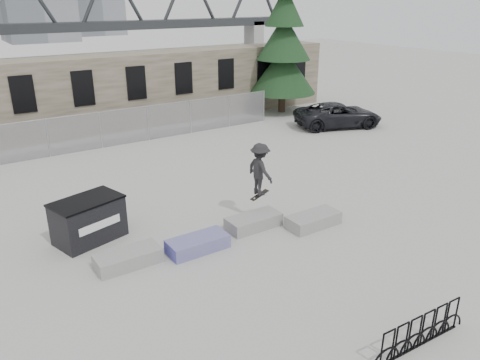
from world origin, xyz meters
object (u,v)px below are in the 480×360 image
object	(u,v)px
planter_offset	(313,219)
suv	(338,115)
planter_far_left	(128,258)
spruce_tree	(284,44)
planter_center_left	(198,243)
bike_rack	(421,331)
skateboarder	(260,169)
planter_center_right	(254,221)
dumpster	(88,220)

from	to	relation	value
planter_offset	suv	bearing A→B (deg)	42.07
planter_offset	suv	xyz separation A→B (m)	(10.70, 9.66, 0.52)
planter_far_left	planter_offset	world-z (taller)	same
spruce_tree	suv	xyz separation A→B (m)	(0.43, -5.24, -3.94)
planter_center_left	spruce_tree	xyz separation A→B (m)	(14.61, 14.14, 4.45)
planter_far_left	planter_offset	xyz separation A→B (m)	(6.57, -1.15, 0.00)
bike_rack	spruce_tree	xyz separation A→B (m)	(12.40, 21.03, 4.27)
planter_far_left	planter_offset	bearing A→B (deg)	-9.93
planter_center_left	spruce_tree	distance (m)	20.81
planter_center_left	suv	bearing A→B (deg)	30.60
suv	planter_center_left	bearing A→B (deg)	140.73
planter_offset	skateboarder	distance (m)	2.66
planter_center_right	planter_offset	bearing A→B (deg)	-30.15
planter_center_left	skateboarder	bearing A→B (deg)	13.75
bike_rack	skateboarder	bearing A→B (deg)	84.03
planter_far_left	spruce_tree	distance (m)	22.19
planter_center_right	suv	bearing A→B (deg)	34.27
suv	spruce_tree	bearing A→B (deg)	24.80
skateboarder	bike_rack	bearing A→B (deg)	172.33
spruce_tree	planter_center_right	bearing A→B (deg)	-131.32
planter_far_left	skateboarder	distance (m)	5.53
skateboarder	planter_center_left	bearing A→B (deg)	102.04
planter_center_right	dumpster	distance (m)	5.71
bike_rack	skateboarder	size ratio (longest dim) A/B	1.51
planter_far_left	planter_center_left	world-z (taller)	same
planter_center_left	suv	distance (m)	17.48
bike_rack	suv	size ratio (longest dim) A/B	0.57
dumpster	spruce_tree	distance (m)	21.15
planter_center_left	planter_center_right	size ratio (longest dim) A/B	1.00
planter_far_left	bike_rack	bearing A→B (deg)	-58.62
planter_offset	bike_rack	size ratio (longest dim) A/B	0.64
spruce_tree	suv	world-z (taller)	spruce_tree
planter_offset	suv	world-z (taller)	suv
planter_offset	skateboarder	xyz separation A→B (m)	(-1.33, 1.50, 1.74)
planter_center_left	suv	xyz separation A→B (m)	(15.04, 8.89, 0.52)
spruce_tree	skateboarder	size ratio (longest dim) A/B	5.54
spruce_tree	skateboarder	world-z (taller)	spruce_tree
spruce_tree	dumpster	bearing A→B (deg)	-146.50
skateboarder	dumpster	bearing A→B (deg)	69.61
planter_center_right	bike_rack	world-z (taller)	bike_rack
planter_center_right	spruce_tree	distance (m)	18.92
planter_center_left	bike_rack	size ratio (longest dim) A/B	0.64
dumpster	spruce_tree	bearing A→B (deg)	17.61
planter_far_left	planter_offset	size ratio (longest dim) A/B	1.00
bike_rack	spruce_tree	size ratio (longest dim) A/B	0.27
planter_far_left	skateboarder	size ratio (longest dim) A/B	0.96
planter_offset	suv	distance (m)	14.42
planter_center_left	skateboarder	world-z (taller)	skateboarder
planter_far_left	dumpster	size ratio (longest dim) A/B	0.79
planter_offset	spruce_tree	bearing A→B (deg)	55.43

